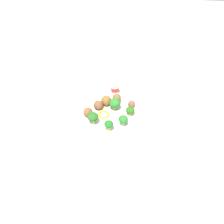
{
  "coord_description": "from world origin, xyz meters",
  "views": [
    {
      "loc": [
        -0.79,
        -0.06,
        0.68
      ],
      "look_at": [
        0.0,
        0.0,
        0.04
      ],
      "focal_mm": 38.38,
      "sensor_mm": 36.0,
      "label": 1
    }
  ],
  "objects_px": {
    "broccoli_floret_front_right": "(123,120)",
    "meatball_mid_left": "(98,105)",
    "broccoli_floret_far_rim": "(130,111)",
    "pepper_ring_front_right": "(104,115)",
    "meatball_mid_right": "(117,98)",
    "knife": "(114,163)",
    "meatball_far_rim": "(88,112)",
    "meatball_front_right": "(132,104)",
    "plate": "(112,117)",
    "broccoli_floret_center": "(93,117)",
    "fork": "(104,162)",
    "broccoli_floret_back_left": "(109,125)",
    "napkin": "(109,165)",
    "meatball_back_right": "(106,101)",
    "broccoli_floret_front_left": "(115,103)",
    "yogurt_bottle": "(116,88)"
  },
  "relations": [
    {
      "from": "plate",
      "to": "pepper_ring_front_right",
      "type": "relative_size",
      "value": 5.27
    },
    {
      "from": "broccoli_floret_front_right",
      "to": "napkin",
      "type": "distance_m",
      "value": 0.21
    },
    {
      "from": "knife",
      "to": "broccoli_floret_front_right",
      "type": "bearing_deg",
      "value": -6.77
    },
    {
      "from": "broccoli_floret_front_left",
      "to": "napkin",
      "type": "distance_m",
      "value": 0.31
    },
    {
      "from": "broccoli_floret_far_rim",
      "to": "meatball_mid_right",
      "type": "xyz_separation_m",
      "value": [
        0.09,
        0.06,
        -0.0
      ]
    },
    {
      "from": "broccoli_floret_back_left",
      "to": "pepper_ring_front_right",
      "type": "bearing_deg",
      "value": 18.75
    },
    {
      "from": "broccoli_floret_front_right",
      "to": "meatball_mid_left",
      "type": "distance_m",
      "value": 0.15
    },
    {
      "from": "broccoli_floret_front_left",
      "to": "meatball_far_rim",
      "type": "xyz_separation_m",
      "value": [
        -0.06,
        0.11,
        -0.01
      ]
    },
    {
      "from": "broccoli_floret_back_left",
      "to": "meatball_back_right",
      "type": "bearing_deg",
      "value": 8.79
    },
    {
      "from": "plate",
      "to": "broccoli_floret_front_right",
      "type": "xyz_separation_m",
      "value": [
        -0.06,
        -0.05,
        0.04
      ]
    },
    {
      "from": "meatball_far_rim",
      "to": "meatball_front_right",
      "type": "xyz_separation_m",
      "value": [
        0.08,
        -0.19,
        -0.0
      ]
    },
    {
      "from": "meatball_far_rim",
      "to": "fork",
      "type": "height_order",
      "value": "meatball_far_rim"
    },
    {
      "from": "meatball_mid_left",
      "to": "knife",
      "type": "distance_m",
      "value": 0.31
    },
    {
      "from": "meatball_back_right",
      "to": "pepper_ring_front_right",
      "type": "height_order",
      "value": "meatball_back_right"
    },
    {
      "from": "knife",
      "to": "yogurt_bottle",
      "type": "bearing_deg",
      "value": 3.0
    },
    {
      "from": "meatball_far_rim",
      "to": "meatball_mid_left",
      "type": "height_order",
      "value": "meatball_mid_left"
    },
    {
      "from": "broccoli_floret_far_rim",
      "to": "pepper_ring_front_right",
      "type": "xyz_separation_m",
      "value": [
        -0.01,
        0.11,
        -0.02
      ]
    },
    {
      "from": "plate",
      "to": "fork",
      "type": "distance_m",
      "value": 0.25
    },
    {
      "from": "plate",
      "to": "broccoli_floret_center",
      "type": "xyz_separation_m",
      "value": [
        -0.06,
        0.07,
        0.04
      ]
    },
    {
      "from": "broccoli_floret_front_right",
      "to": "broccoli_floret_back_left",
      "type": "bearing_deg",
      "value": 122.11
    },
    {
      "from": "broccoli_floret_front_right",
      "to": "broccoli_floret_far_rim",
      "type": "xyz_separation_m",
      "value": [
        0.07,
        -0.03,
        -0.01
      ]
    },
    {
      "from": "broccoli_floret_front_right",
      "to": "napkin",
      "type": "height_order",
      "value": "broccoli_floret_front_right"
    },
    {
      "from": "meatball_far_rim",
      "to": "meatball_front_right",
      "type": "relative_size",
      "value": 1.27
    },
    {
      "from": "broccoli_floret_back_left",
      "to": "meatball_far_rim",
      "type": "xyz_separation_m",
      "value": [
        0.08,
        0.1,
        -0.01
      ]
    },
    {
      "from": "broccoli_floret_front_left",
      "to": "broccoli_floret_center",
      "type": "height_order",
      "value": "same"
    },
    {
      "from": "broccoli_floret_center",
      "to": "fork",
      "type": "distance_m",
      "value": 0.21
    },
    {
      "from": "meatball_mid_right",
      "to": "knife",
      "type": "relative_size",
      "value": 0.28
    },
    {
      "from": "meatball_far_rim",
      "to": "fork",
      "type": "distance_m",
      "value": 0.26
    },
    {
      "from": "broccoli_floret_center",
      "to": "pepper_ring_front_right",
      "type": "relative_size",
      "value": 1.02
    },
    {
      "from": "meatball_back_right",
      "to": "knife",
      "type": "distance_m",
      "value": 0.33
    },
    {
      "from": "broccoli_floret_far_rim",
      "to": "meatball_front_right",
      "type": "relative_size",
      "value": 1.28
    },
    {
      "from": "plate",
      "to": "fork",
      "type": "bearing_deg",
      "value": 178.09
    },
    {
      "from": "broccoli_floret_front_right",
      "to": "knife",
      "type": "distance_m",
      "value": 0.2
    },
    {
      "from": "meatball_back_right",
      "to": "fork",
      "type": "height_order",
      "value": "meatball_back_right"
    },
    {
      "from": "broccoli_floret_center",
      "to": "meatball_front_right",
      "type": "relative_size",
      "value": 1.68
    },
    {
      "from": "meatball_back_right",
      "to": "yogurt_bottle",
      "type": "xyz_separation_m",
      "value": [
        0.11,
        -0.04,
        -0.0
      ]
    },
    {
      "from": "meatball_back_right",
      "to": "napkin",
      "type": "height_order",
      "value": "meatball_back_right"
    },
    {
      "from": "broccoli_floret_front_right",
      "to": "meatball_front_right",
      "type": "height_order",
      "value": "broccoli_floret_front_right"
    },
    {
      "from": "plate",
      "to": "knife",
      "type": "bearing_deg",
      "value": -173.66
    },
    {
      "from": "broccoli_floret_far_rim",
      "to": "plate",
      "type": "bearing_deg",
      "value": 97.59
    },
    {
      "from": "meatball_mid_right",
      "to": "knife",
      "type": "xyz_separation_m",
      "value": [
        -0.35,
        -0.01,
        -0.03
      ]
    },
    {
      "from": "broccoli_floret_far_rim",
      "to": "meatball_mid_right",
      "type": "height_order",
      "value": "same"
    },
    {
      "from": "broccoli_floret_front_right",
      "to": "meatball_mid_left",
      "type": "relative_size",
      "value": 1.13
    },
    {
      "from": "knife",
      "to": "pepper_ring_front_right",
      "type": "bearing_deg",
      "value": 14.57
    },
    {
      "from": "napkin",
      "to": "knife",
      "type": "xyz_separation_m",
      "value": [
        0.01,
        -0.02,
        0.0
      ]
    },
    {
      "from": "knife",
      "to": "yogurt_bottle",
      "type": "xyz_separation_m",
      "value": [
        0.43,
        0.02,
        0.03
      ]
    },
    {
      "from": "broccoli_floret_front_left",
      "to": "pepper_ring_front_right",
      "type": "relative_size",
      "value": 1.04
    },
    {
      "from": "knife",
      "to": "meatball_mid_left",
      "type": "bearing_deg",
      "value": 17.58
    },
    {
      "from": "meatball_far_rim",
      "to": "meatball_back_right",
      "type": "bearing_deg",
      "value": -39.72
    },
    {
      "from": "broccoli_floret_front_right",
      "to": "broccoli_floret_back_left",
      "type": "height_order",
      "value": "same"
    }
  ]
}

